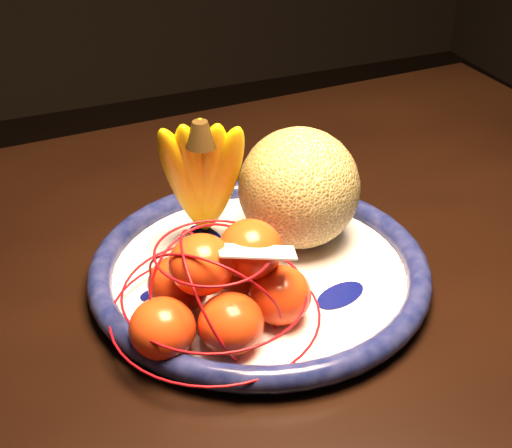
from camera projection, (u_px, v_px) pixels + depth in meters
name	position (u px, v px, depth m)	size (l,w,h in m)	color
dining_table	(149.00, 371.00, 0.86)	(1.55, 0.97, 0.75)	black
fruit_bowl	(259.00, 272.00, 0.85)	(0.37, 0.37, 0.03)	white
cantaloupe	(299.00, 188.00, 0.87)	(0.14, 0.14, 0.14)	olive
banana_bunch	(203.00, 173.00, 0.85)	(0.12, 0.12, 0.18)	yellow
mandarin_bag	(220.00, 289.00, 0.76)	(0.23, 0.23, 0.13)	#FA4514
price_tag	(257.00, 252.00, 0.73)	(0.07, 0.03, 0.00)	white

